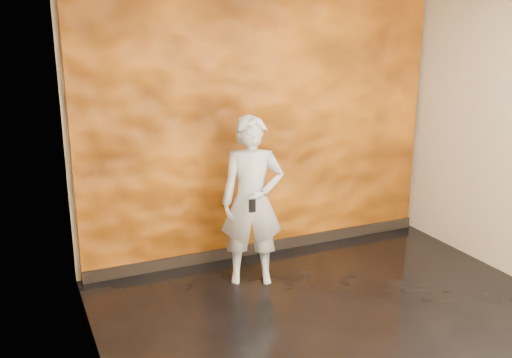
% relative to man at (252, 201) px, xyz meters
% --- Properties ---
extents(room, '(4.02, 4.02, 2.81)m').
position_rel_man_xyz_m(room, '(0.41, -1.33, 0.58)').
color(room, black).
rests_on(room, ground).
extents(feature_wall, '(3.90, 0.06, 2.75)m').
position_rel_man_xyz_m(feature_wall, '(0.41, 0.63, 0.56)').
color(feature_wall, orange).
rests_on(feature_wall, ground).
extents(baseboard, '(3.90, 0.04, 0.12)m').
position_rel_man_xyz_m(baseboard, '(0.41, 0.59, -0.76)').
color(baseboard, black).
rests_on(baseboard, ground).
extents(man, '(0.70, 0.58, 1.63)m').
position_rel_man_xyz_m(man, '(0.00, 0.00, 0.00)').
color(man, '#A3AAB3').
rests_on(man, ground).
extents(phone, '(0.07, 0.02, 0.12)m').
position_rel_man_xyz_m(phone, '(-0.11, -0.25, 0.04)').
color(phone, black).
rests_on(phone, man).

